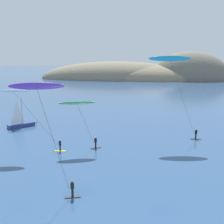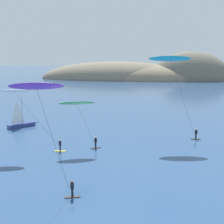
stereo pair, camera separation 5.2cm
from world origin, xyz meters
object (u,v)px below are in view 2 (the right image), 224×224
(sailboat_near, at_px, (23,123))
(kitesurfer_green, at_px, (79,107))
(kitesurfer_white, at_px, (18,97))
(kitesurfer_cyan, at_px, (172,64))
(kitesurfer_purple, at_px, (40,96))

(sailboat_near, relative_size, kitesurfer_green, 0.81)
(sailboat_near, height_order, kitesurfer_white, kitesurfer_white)
(sailboat_near, xyz_separation_m, kitesurfer_white, (5.68, -13.11, 7.07))
(kitesurfer_cyan, distance_m, kitesurfer_white, 22.51)
(kitesurfer_cyan, distance_m, kitesurfer_purple, 24.07)
(kitesurfer_white, bearing_deg, kitesurfer_cyan, 22.42)
(sailboat_near, distance_m, kitesurfer_white, 15.95)
(kitesurfer_white, relative_size, kitesurfer_purple, 0.81)
(kitesurfer_green, height_order, kitesurfer_white, kitesurfer_white)
(kitesurfer_cyan, height_order, kitesurfer_white, kitesurfer_cyan)
(kitesurfer_green, distance_m, kitesurfer_white, 8.11)
(sailboat_near, relative_size, kitesurfer_white, 0.64)
(kitesurfer_green, bearing_deg, kitesurfer_cyan, 25.94)
(kitesurfer_cyan, bearing_deg, kitesurfer_green, -154.06)
(sailboat_near, xyz_separation_m, kitesurfer_cyan, (26.15, -4.67, 11.12))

